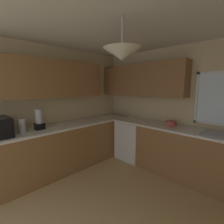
{
  "coord_description": "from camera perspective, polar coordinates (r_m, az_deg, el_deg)",
  "views": [
    {
      "loc": [
        1.29,
        -1.47,
        1.66
      ],
      "look_at": [
        -0.8,
        0.65,
        1.19
      ],
      "focal_mm": 26.05,
      "sensor_mm": 36.0,
      "label": 1
    }
  ],
  "objects": [
    {
      "name": "ground_plane",
      "position": [
        2.57,
        2.98,
        -31.3
      ],
      "size": [
        8.28,
        8.28,
        0.0
      ],
      "primitive_type": "plane",
      "color": "tan"
    },
    {
      "name": "room_shell",
      "position": [
        2.57,
        4.22,
        9.75
      ],
      "size": [
        3.89,
        3.69,
        2.51
      ],
      "color": "beige",
      "rests_on": "ground_plane"
    },
    {
      "name": "counter_run_left",
      "position": [
        3.44,
        -17.37,
        -11.93
      ],
      "size": [
        0.65,
        3.3,
        0.91
      ],
      "color": "olive",
      "rests_on": "ground_plane"
    },
    {
      "name": "counter_run_back",
      "position": [
        3.37,
        23.34,
        -12.75
      ],
      "size": [
        2.98,
        0.65,
        0.91
      ],
      "color": "olive",
      "rests_on": "ground_plane"
    },
    {
      "name": "dishwasher",
      "position": [
        3.86,
        7.25,
        -9.64
      ],
      "size": [
        0.6,
        0.6,
        0.87
      ],
      "primitive_type": "cube",
      "color": "white",
      "rests_on": "ground_plane"
    },
    {
      "name": "kettle",
      "position": [
        3.02,
        -29.12,
        -4.23
      ],
      "size": [
        0.12,
        0.12,
        0.24
      ],
      "primitive_type": "cylinder",
      "color": "#B7B7BC",
      "rests_on": "counter_run_left"
    },
    {
      "name": "bowl",
      "position": [
        3.31,
        19.89,
        -3.83
      ],
      "size": [
        0.21,
        0.21,
        0.09
      ],
      "primitive_type": "cylinder",
      "color": "#B74C42",
      "rests_on": "counter_run_back"
    },
    {
      "name": "blender_appliance",
      "position": [
        3.12,
        -24.22,
        -2.67
      ],
      "size": [
        0.15,
        0.15,
        0.36
      ],
      "color": "black",
      "rests_on": "counter_run_left"
    }
  ]
}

